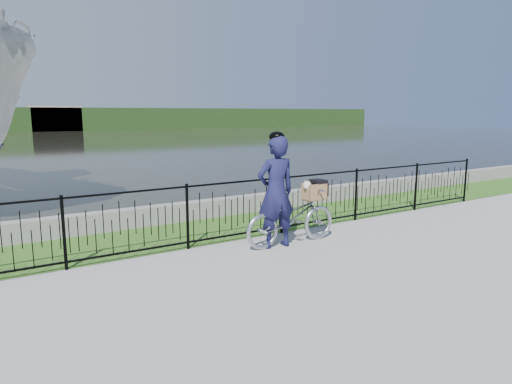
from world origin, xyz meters
TOP-DOWN VIEW (x-y plane):
  - ground at (0.00, 0.00)m, footprint 120.00×120.00m
  - grass_strip at (0.00, 2.60)m, footprint 60.00×2.00m
  - water at (0.00, 33.00)m, footprint 120.00×120.00m
  - quay_wall at (0.00, 3.60)m, footprint 60.00×0.30m
  - fence at (0.00, 1.60)m, footprint 14.00×0.06m
  - far_treeline at (0.00, 60.00)m, footprint 120.00×6.00m
  - far_building_right at (6.00, 58.50)m, footprint 6.00×3.00m
  - bicycle_rig at (0.71, 0.89)m, footprint 1.89×0.66m
  - cyclist at (0.36, 0.89)m, footprint 0.75×0.52m

SIDE VIEW (x-z plane):
  - ground at x=0.00m, z-range 0.00..0.00m
  - water at x=0.00m, z-range 0.00..0.00m
  - grass_strip at x=0.00m, z-range 0.00..0.01m
  - quay_wall at x=0.00m, z-range 0.00..0.40m
  - bicycle_rig at x=0.71m, z-range -0.07..1.08m
  - fence at x=0.00m, z-range 0.00..1.15m
  - cyclist at x=0.36m, z-range -0.02..2.01m
  - far_treeline at x=0.00m, z-range 0.00..3.00m
  - far_building_right at x=6.00m, z-range 0.00..3.20m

